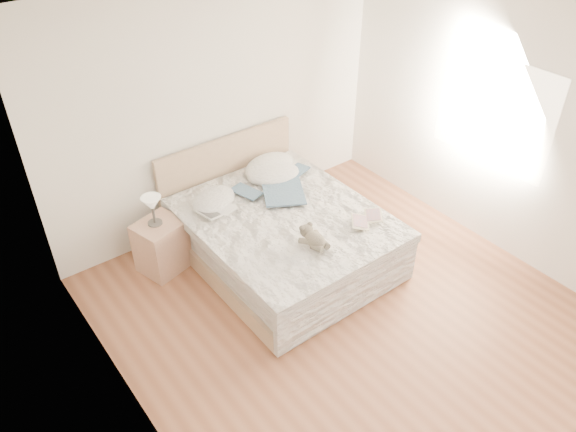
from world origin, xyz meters
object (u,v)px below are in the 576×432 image
at_px(photo_book, 217,211).
at_px(childrens_book, 367,219).
at_px(bed, 280,234).
at_px(table_lamp, 152,205).
at_px(nightstand, 162,246).
at_px(teddy_bear, 315,245).

bearing_deg(photo_book, childrens_book, -53.78).
distance_m(bed, photo_book, 0.71).
distance_m(table_lamp, photo_book, 0.63).
relative_size(nightstand, teddy_bear, 1.89).
height_order(table_lamp, teddy_bear, table_lamp).
distance_m(table_lamp, childrens_book, 2.09).
bearing_deg(nightstand, childrens_book, -37.76).
relative_size(bed, childrens_book, 6.02).
bearing_deg(childrens_book, table_lamp, -177.88).
bearing_deg(childrens_book, photo_book, 177.36).
distance_m(childrens_book, teddy_bear, 0.67).
height_order(table_lamp, photo_book, table_lamp).
xyz_separation_m(nightstand, photo_book, (0.53, -0.25, 0.35)).
xyz_separation_m(table_lamp, childrens_book, (1.64, -1.28, -0.16)).
distance_m(bed, teddy_bear, 0.77).
height_order(nightstand, teddy_bear, teddy_bear).
relative_size(bed, photo_book, 6.06).
xyz_separation_m(photo_book, childrens_book, (1.09, -1.01, 0.00)).
bearing_deg(teddy_bear, nightstand, 125.08).
bearing_deg(table_lamp, childrens_book, -37.96).
relative_size(nightstand, photo_book, 1.58).
bearing_deg(bed, table_lamp, 150.07).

